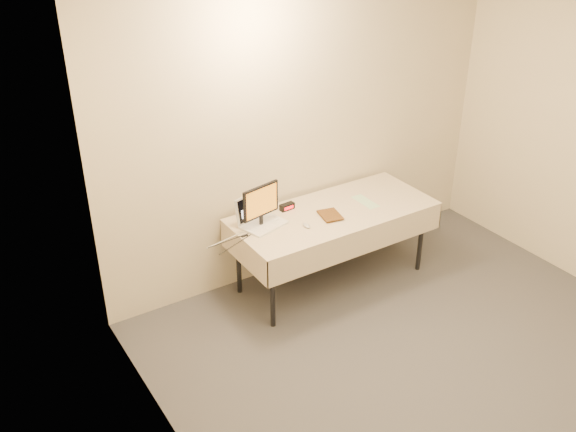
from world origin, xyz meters
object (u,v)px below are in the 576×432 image
laptop (259,217)px  book (322,207)px  table (333,217)px  monitor (261,203)px

laptop → book: bearing=-37.5°
table → book: (-0.17, -0.05, 0.18)m
laptop → book: size_ratio=1.87×
table → monitor: 0.75m
table → monitor: size_ratio=4.87×
table → laptop: size_ratio=4.37×
monitor → book: monitor is taller
laptop → book: (0.51, -0.21, 0.05)m
table → book: 0.25m
table → laptop: bearing=167.1°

